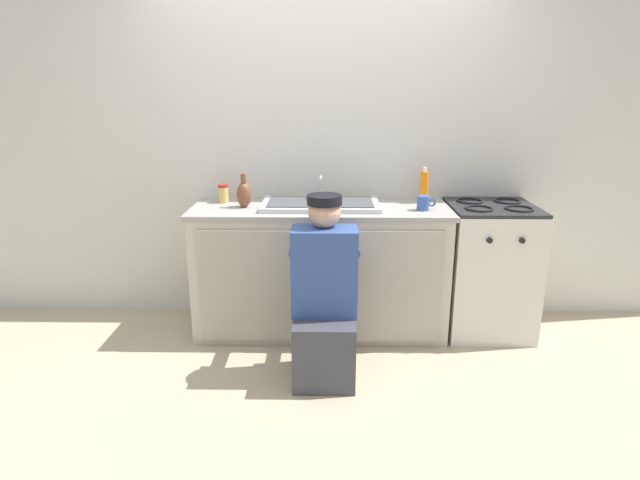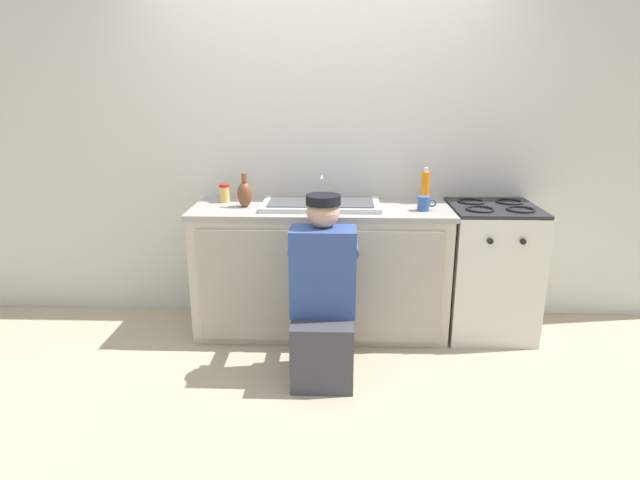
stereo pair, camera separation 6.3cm
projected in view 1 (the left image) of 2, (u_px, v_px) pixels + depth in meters
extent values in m
plane|color=tan|center=(320.00, 346.00, 3.62)|extent=(12.00, 12.00, 0.00)
cube|color=silver|center=(321.00, 149.00, 3.90)|extent=(6.00, 0.10, 2.50)
cube|color=beige|center=(320.00, 271.00, 3.79)|extent=(1.73, 0.60, 0.87)
cube|color=#AFA694|center=(257.00, 287.00, 3.50)|extent=(0.76, 0.02, 0.76)
cube|color=#AFA694|center=(383.00, 287.00, 3.48)|extent=(0.76, 0.02, 0.76)
cube|color=#9E9993|center=(320.00, 209.00, 3.66)|extent=(1.77, 0.62, 0.03)
cube|color=silver|center=(320.00, 204.00, 3.65)|extent=(0.80, 0.44, 0.03)
cube|color=#4C4F51|center=(293.00, 202.00, 3.65)|extent=(0.33, 0.35, 0.01)
cube|color=#4C4F51|center=(348.00, 202.00, 3.65)|extent=(0.33, 0.35, 0.01)
cylinder|color=#B7BABF|center=(321.00, 188.00, 3.82)|extent=(0.02, 0.02, 0.18)
cylinder|color=#B7BABF|center=(321.00, 178.00, 3.71)|extent=(0.02, 0.16, 0.02)
cube|color=silver|center=(487.00, 270.00, 3.77)|extent=(0.59, 0.60, 0.89)
cube|color=#262628|center=(493.00, 207.00, 3.64)|extent=(0.57, 0.59, 0.02)
torus|color=black|center=(479.00, 208.00, 3.52)|extent=(0.19, 0.19, 0.02)
torus|color=black|center=(519.00, 209.00, 3.52)|extent=(0.19, 0.19, 0.02)
torus|color=black|center=(470.00, 201.00, 3.75)|extent=(0.19, 0.19, 0.02)
torus|color=black|center=(507.00, 201.00, 3.75)|extent=(0.19, 0.19, 0.02)
cylinder|color=black|center=(490.00, 240.00, 3.38)|extent=(0.04, 0.02, 0.04)
cylinder|color=black|center=(522.00, 240.00, 3.38)|extent=(0.04, 0.02, 0.04)
cube|color=#3F3F47|center=(324.00, 348.00, 3.18)|extent=(0.36, 0.40, 0.40)
cube|color=#334C8C|center=(324.00, 271.00, 3.10)|extent=(0.38, 0.22, 0.52)
sphere|color=tan|center=(325.00, 212.00, 3.05)|extent=(0.19, 0.19, 0.19)
cylinder|color=black|center=(325.00, 200.00, 3.03)|extent=(0.20, 0.20, 0.06)
cube|color=black|center=(325.00, 200.00, 3.11)|extent=(0.13, 0.09, 0.02)
cylinder|color=#334C8C|center=(297.00, 246.00, 3.27)|extent=(0.08, 0.30, 0.08)
cylinder|color=#334C8C|center=(352.00, 247.00, 3.27)|extent=(0.08, 0.30, 0.08)
ellipsoid|color=brown|center=(244.00, 195.00, 3.62)|extent=(0.10, 0.10, 0.17)
cylinder|color=brown|center=(243.00, 178.00, 3.59)|extent=(0.04, 0.04, 0.06)
cylinder|color=#DBB760|center=(223.00, 195.00, 3.77)|extent=(0.07, 0.07, 0.11)
cylinder|color=#B21E19|center=(223.00, 186.00, 3.75)|extent=(0.07, 0.07, 0.02)
cylinder|color=orange|center=(424.00, 187.00, 3.76)|extent=(0.06, 0.06, 0.22)
cylinder|color=white|center=(425.00, 169.00, 3.72)|extent=(0.03, 0.03, 0.03)
cylinder|color=#335699|center=(423.00, 203.00, 3.54)|extent=(0.08, 0.08, 0.09)
torus|color=#335699|center=(432.00, 203.00, 3.54)|extent=(0.06, 0.01, 0.06)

